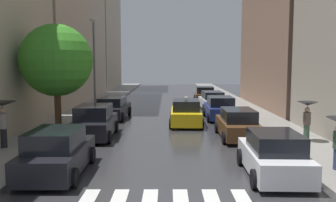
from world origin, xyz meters
The scene contains 17 objects.
ground_plane centered at (0.00, 24.00, -0.02)m, with size 28.00×72.00×0.04m, color #303033.
sidewalk_left centered at (-6.50, 24.00, 0.07)m, with size 3.00×72.00×0.15m, color gray.
sidewalk_right centered at (6.50, 24.00, 0.07)m, with size 3.00×72.00×0.15m, color gray.
building_left_far centered at (-11.00, 48.54, 12.74)m, with size 6.00×14.95×25.48m, color #B2A38C.
parked_car_left_nearest centered at (-3.85, 5.59, 0.77)m, with size 2.09×4.33×1.65m.
parked_car_left_second centered at (-3.81, 12.02, 0.81)m, with size 2.19×4.65×1.74m.
parked_car_left_third centered at (-3.86, 18.74, 0.73)m, with size 2.25×4.84×1.54m.
parked_car_right_nearest centered at (3.74, 5.36, 0.75)m, with size 2.12×4.15×1.59m.
parked_car_right_second centered at (3.73, 11.80, 0.74)m, with size 2.01×4.42×1.57m.
parked_car_right_third centered at (3.73, 18.25, 0.76)m, with size 2.09×4.22×1.61m.
parked_car_right_fourth centered at (3.80, 23.49, 0.74)m, with size 2.14×4.71×1.57m.
parked_car_right_fifth centered at (3.76, 29.26, 0.75)m, with size 2.26×4.60×1.59m.
taxi_midroad centered at (1.22, 15.95, 0.76)m, with size 2.18×4.49×1.81m.
pedestrian_foreground centered at (-7.30, 9.07, 1.73)m, with size 1.16×1.16×2.09m.
pedestrian_near_tree centered at (6.84, 10.47, 1.54)m, with size 0.97×0.97×1.93m.
street_tree_left centered at (-5.97, 12.79, 4.08)m, with size 3.91×3.91×5.90m.
lamp_post_left centered at (-5.55, 20.84, 4.25)m, with size 0.60×0.28×7.14m.
Camera 1 is at (0.08, -6.95, 3.95)m, focal length 38.80 mm.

